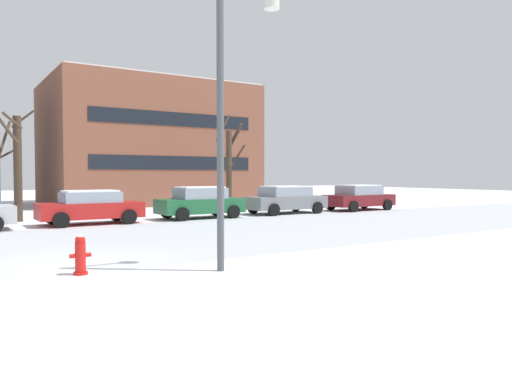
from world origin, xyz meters
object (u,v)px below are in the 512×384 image
at_px(parked_car_gray, 285,199).
at_px(fire_hydrant, 80,254).
at_px(parked_car_green, 200,202).
at_px(parked_car_maroon, 359,197).
at_px(parked_car_red, 91,207).
at_px(street_lamp, 230,97).

bearing_deg(parked_car_gray, fire_hydrant, -140.96).
relative_size(fire_hydrant, parked_car_green, 0.21).
bearing_deg(parked_car_maroon, parked_car_red, 179.14).
xyz_separation_m(street_lamp, parked_car_red, (-0.13, 11.85, -3.10)).
relative_size(street_lamp, parked_car_green, 1.53).
height_order(parked_car_red, parked_car_maroon, parked_car_maroon).
bearing_deg(parked_car_maroon, street_lamp, -143.03).
bearing_deg(parked_car_green, parked_car_gray, 1.35).
bearing_deg(parked_car_gray, parked_car_green, -178.65).
xyz_separation_m(fire_hydrant, parked_car_red, (2.83, 10.60, 0.30)).
distance_m(fire_hydrant, parked_car_gray, 17.00).
relative_size(parked_car_green, parked_car_maroon, 0.97).
height_order(fire_hydrant, street_lamp, street_lamp).
distance_m(fire_hydrant, parked_car_maroon, 21.11).
bearing_deg(parked_car_green, parked_car_red, 179.91).
height_order(parked_car_gray, parked_car_maroon, parked_car_maroon).
bearing_deg(fire_hydrant, parked_car_maroon, 29.40).
xyz_separation_m(parked_car_red, parked_car_gray, (10.37, 0.11, 0.02)).
xyz_separation_m(street_lamp, parked_car_maroon, (15.43, 11.61, -3.08)).
bearing_deg(street_lamp, parked_car_gray, 49.43).
distance_m(street_lamp, parked_car_green, 13.23).
relative_size(parked_car_red, parked_car_gray, 0.95).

